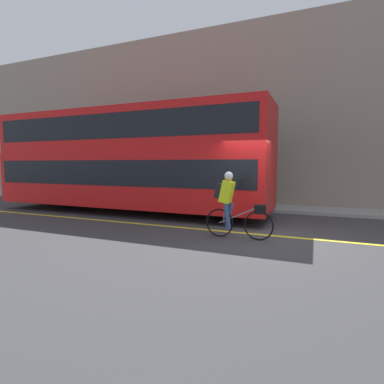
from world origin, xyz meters
name	(u,v)px	position (x,y,z in m)	size (l,w,h in m)	color
ground_plane	(263,233)	(0.00, 0.00, 0.00)	(80.00, 80.00, 0.00)	#38383A
road_center_line	(261,235)	(0.00, -0.20, 0.00)	(50.00, 0.14, 0.01)	yellow
sidewalk_curb	(281,209)	(0.00, 4.36, 0.06)	(60.00, 1.71, 0.12)	gray
building_facade	(286,113)	(0.00, 5.36, 3.97)	(60.00, 0.30, 7.94)	gray
bus	(128,157)	(-5.31, 1.59, 2.12)	(10.60, 2.59, 3.80)	black
cyclist_on_bike	(232,203)	(-0.64, -0.80, 0.89)	(1.70, 0.32, 1.66)	black
street_sign_post	(222,172)	(-2.43, 4.26, 1.49)	(0.36, 0.09, 2.45)	#59595B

